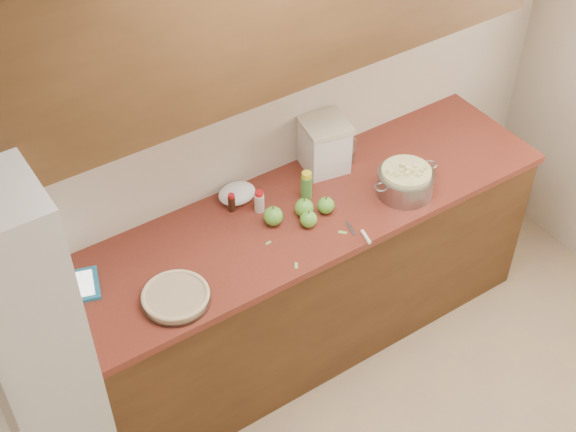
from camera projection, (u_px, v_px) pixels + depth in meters
room_shell at (547, 393)px, 2.53m from camera, size 3.60×3.60×3.60m
counter_run at (289, 284)px, 4.00m from camera, size 2.64×0.68×0.92m
pie at (176, 297)px, 3.29m from camera, size 0.29×0.29×0.05m
colander at (405, 181)px, 3.77m from camera, size 0.36×0.27×0.13m
flour_canister at (324, 145)px, 3.86m from camera, size 0.25×0.25×0.27m
tablet at (69, 288)px, 3.35m from camera, size 0.29×0.25×0.02m
paring_knife at (364, 236)px, 3.58m from camera, size 0.06×0.18×0.02m
lemon_bottle at (306, 185)px, 3.74m from camera, size 0.05×0.05×0.15m
cinnamon_shaker at (259, 202)px, 3.68m from camera, size 0.05×0.05×0.11m
vanilla_bottle at (232, 203)px, 3.69m from camera, size 0.03×0.03×0.10m
mixing_bowl at (333, 149)px, 3.98m from camera, size 0.23×0.23×0.09m
paper_towel at (237, 193)px, 3.75m from camera, size 0.22×0.20×0.08m
apple_left at (273, 216)px, 3.62m from camera, size 0.09×0.09×0.10m
apple_center at (304, 208)px, 3.67m from camera, size 0.09×0.09×0.10m
apple_front at (309, 219)px, 3.62m from camera, size 0.08×0.08×0.09m
apple_extra at (326, 205)px, 3.68m from camera, size 0.08×0.08×0.09m
peel_a at (268, 243)px, 3.56m from camera, size 0.03×0.02×0.00m
peel_b at (296, 266)px, 3.46m from camera, size 0.03×0.04×0.00m
peel_c at (343, 232)px, 3.61m from camera, size 0.04×0.04×0.00m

